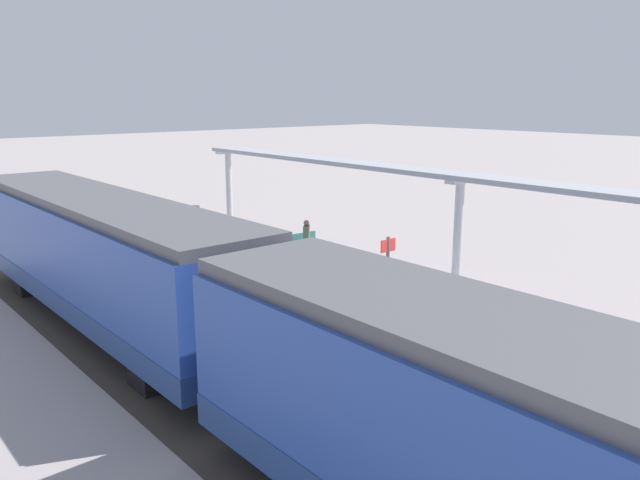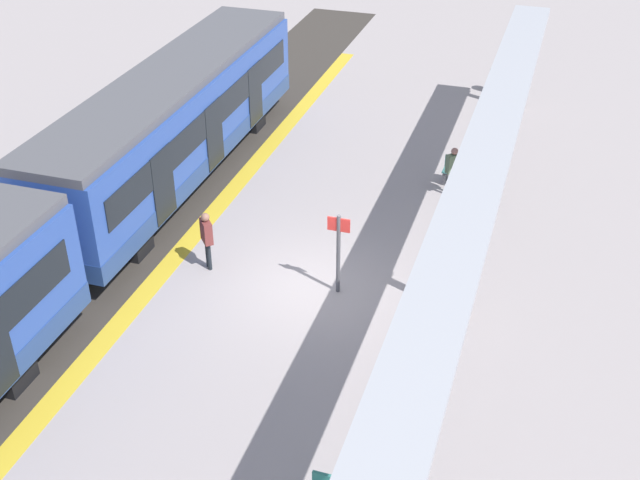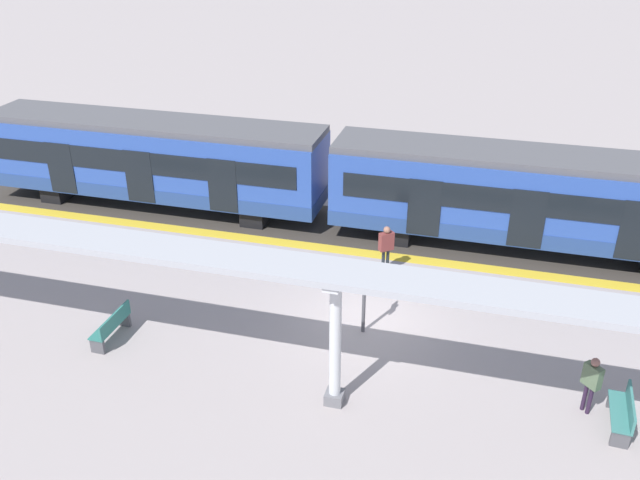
# 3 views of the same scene
# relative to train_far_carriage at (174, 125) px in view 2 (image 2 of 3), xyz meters

# --- Properties ---
(ground_plane) EXTENTS (176.00, 176.00, 0.00)m
(ground_plane) POSITION_rel_train_far_carriage_xyz_m (5.80, -4.30, -1.83)
(ground_plane) COLOR #9F9494
(tactile_edge_strip) EXTENTS (0.54, 33.98, 0.01)m
(tactile_edge_strip) POSITION_rel_train_far_carriage_xyz_m (1.86, -4.30, -1.83)
(tactile_edge_strip) COLOR gold
(tactile_edge_strip) RESTS_ON ground
(trackbed) EXTENTS (3.20, 45.98, 0.01)m
(trackbed) POSITION_rel_train_far_carriage_xyz_m (-0.01, -4.30, -1.83)
(trackbed) COLOR #38332D
(trackbed) RESTS_ON ground
(train_far_carriage) EXTENTS (2.65, 13.32, 3.48)m
(train_far_carriage) POSITION_rel_train_far_carriage_xyz_m (0.00, 0.00, 0.00)
(train_far_carriage) COLOR #294A9F
(train_far_carriage) RESTS_ON ground
(canopy_pillar_second) EXTENTS (1.10, 0.44, 3.55)m
(canopy_pillar_second) POSITION_rel_train_far_carriage_xyz_m (9.55, -4.32, -0.03)
(canopy_pillar_second) COLOR slate
(canopy_pillar_second) RESTS_ON ground
(canopy_pillar_third) EXTENTS (1.10, 0.44, 3.55)m
(canopy_pillar_third) POSITION_rel_train_far_carriage_xyz_m (9.55, 8.77, -0.03)
(canopy_pillar_third) COLOR slate
(canopy_pillar_third) RESTS_ON ground
(canopy_beam) EXTENTS (1.20, 27.14, 0.16)m
(canopy_beam) POSITION_rel_train_far_carriage_xyz_m (9.55, -4.40, 1.80)
(canopy_beam) COLOR #A8AAB2
(canopy_beam) RESTS_ON canopy_pillar_nearest
(bench_mid_platform) EXTENTS (1.52, 0.51, 0.86)m
(bench_mid_platform) POSITION_rel_train_far_carriage_xyz_m (8.64, 2.30, -1.39)
(bench_mid_platform) COLOR #387872
(bench_mid_platform) RESTS_ON ground
(trash_bin) EXTENTS (0.48, 0.48, 0.92)m
(trash_bin) POSITION_rel_train_far_carriage_xyz_m (8.47, 10.16, -1.37)
(trash_bin) COLOR #474B47
(trash_bin) RESTS_ON ground
(platform_info_sign) EXTENTS (0.56, 0.10, 2.20)m
(platform_info_sign) POSITION_rel_train_far_carriage_xyz_m (6.44, -4.27, -0.50)
(platform_info_sign) COLOR #4C4C51
(platform_info_sign) RESTS_ON ground
(passenger_waiting_near_edge) EXTENTS (0.47, 0.50, 1.64)m
(passenger_waiting_near_edge) POSITION_rel_train_far_carriage_xyz_m (2.94, -4.28, -0.81)
(passenger_waiting_near_edge) COLOR black
(passenger_waiting_near_edge) RESTS_ON ground
(passenger_by_the_benches) EXTENTS (0.46, 0.46, 1.55)m
(passenger_by_the_benches) POSITION_rel_train_far_carriage_xyz_m (8.28, 1.55, -0.86)
(passenger_by_the_benches) COLOR #2A1B32
(passenger_by_the_benches) RESTS_ON ground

